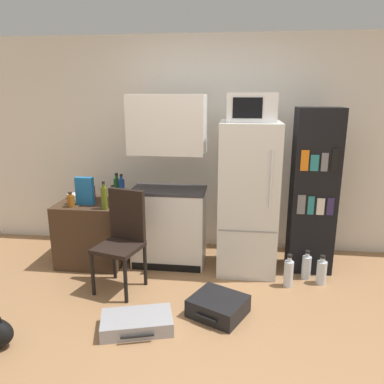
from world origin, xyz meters
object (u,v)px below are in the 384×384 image
(bottle_olive_oil, at_px, (104,198))
(cereal_box, at_px, (85,191))
(microwave, at_px, (252,107))
(bottle_clear_short, at_px, (113,195))
(bottle_green_tall, at_px, (117,187))
(water_bottle_back, at_px, (288,273))
(bottle_blue_soda, at_px, (122,189))
(refrigerator, at_px, (248,199))
(bottle_ketchup_red, at_px, (91,192))
(water_bottle_front, at_px, (321,272))
(suitcase_large_flat, at_px, (218,306))
(chair, at_px, (123,233))
(water_bottle_middle, at_px, (306,267))
(side_table, at_px, (93,232))
(kitchen_hutch, at_px, (169,190))
(suitcase_small_flat, at_px, (137,323))
(bookshelf, at_px, (313,192))
(bowl, at_px, (75,196))
(bottle_amber_beer, at_px, (71,201))

(bottle_olive_oil, distance_m, cereal_box, 0.30)
(microwave, relative_size, cereal_box, 1.60)
(microwave, height_order, bottle_clear_short, microwave)
(bottle_green_tall, height_order, water_bottle_back, bottle_green_tall)
(bottle_clear_short, relative_size, bottle_blue_soda, 0.65)
(refrigerator, height_order, bottle_ketchup_red, refrigerator)
(bottle_clear_short, xyz_separation_m, water_bottle_front, (2.25, -0.27, -0.66))
(suitcase_large_flat, bearing_deg, bottle_olive_oil, 177.62)
(bottle_ketchup_red, relative_size, chair, 0.20)
(water_bottle_middle, bearing_deg, refrigerator, 166.84)
(side_table, xyz_separation_m, kitchen_hutch, (0.87, 0.08, 0.50))
(kitchen_hutch, bearing_deg, bottle_green_tall, 167.18)
(refrigerator, xyz_separation_m, suitcase_small_flat, (-0.90, -1.23, -0.74))
(microwave, distance_m, chair, 1.77)
(cereal_box, xyz_separation_m, suitcase_small_flat, (0.85, -1.12, -0.80))
(water_bottle_back, bearing_deg, suitcase_large_flat, -138.87)
(water_bottle_back, bearing_deg, water_bottle_middle, 43.52)
(cereal_box, bearing_deg, suitcase_small_flat, -52.62)
(chair, height_order, suitcase_small_flat, chair)
(bookshelf, relative_size, chair, 1.78)
(microwave, relative_size, bottle_green_tall, 1.66)
(kitchen_hutch, bearing_deg, suitcase_small_flat, -91.57)
(bottle_olive_oil, height_order, suitcase_small_flat, bottle_olive_oil)
(bowl, bearing_deg, suitcase_large_flat, -31.08)
(water_bottle_middle, bearing_deg, bottle_ketchup_red, 174.42)
(cereal_box, distance_m, suitcase_large_flat, 1.88)
(bottle_amber_beer, distance_m, chair, 0.76)
(chair, distance_m, water_bottle_front, 2.03)
(bottle_ketchup_red, relative_size, suitcase_small_flat, 0.31)
(bottle_ketchup_red, distance_m, bowl, 0.23)
(bottle_blue_soda, xyz_separation_m, cereal_box, (-0.33, -0.25, 0.03))
(suitcase_large_flat, xyz_separation_m, suitcase_small_flat, (-0.65, -0.30, -0.02))
(bottle_olive_oil, height_order, water_bottle_middle, bottle_olive_oil)
(bowl, height_order, cereal_box, cereal_box)
(suitcase_small_flat, bearing_deg, microwave, 37.63)
(bookshelf, distance_m, bottle_green_tall, 2.18)
(kitchen_hutch, xyz_separation_m, water_bottle_back, (1.28, -0.40, -0.71))
(bottle_clear_short, distance_m, water_bottle_middle, 2.22)
(bottle_olive_oil, relative_size, bottle_blue_soda, 1.02)
(bottle_clear_short, xyz_separation_m, bottle_olive_oil, (0.00, -0.27, 0.04))
(cereal_box, height_order, water_bottle_front, cereal_box)
(microwave, relative_size, bottle_olive_oil, 1.62)
(side_table, height_order, bottle_green_tall, bottle_green_tall)
(bottle_ketchup_red, bearing_deg, kitchen_hutch, -2.01)
(cereal_box, bearing_deg, bottle_amber_beer, -136.67)
(cereal_box, relative_size, chair, 0.31)
(bottle_clear_short, height_order, bottle_blue_soda, bottle_blue_soda)
(kitchen_hutch, bearing_deg, water_bottle_front, -10.46)
(bottle_green_tall, distance_m, cereal_box, 0.40)
(bottle_amber_beer, relative_size, water_bottle_back, 0.47)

